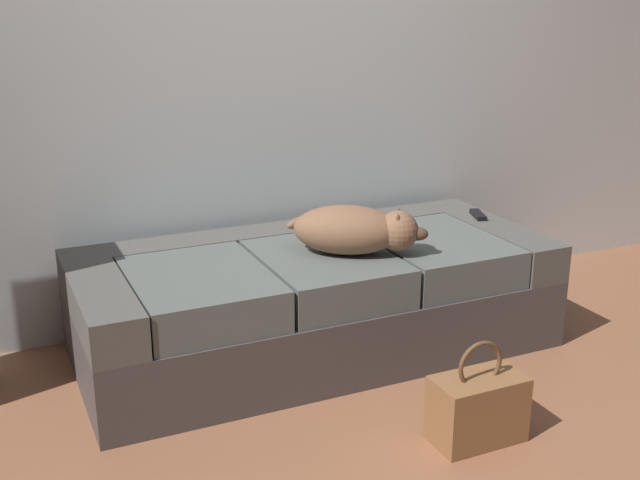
{
  "coord_description": "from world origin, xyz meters",
  "views": [
    {
      "loc": [
        -1.29,
        -1.76,
        1.51
      ],
      "look_at": [
        0.0,
        1.06,
        0.51
      ],
      "focal_mm": 43.99,
      "sensor_mm": 36.0,
      "label": 1
    }
  ],
  "objects_px": {
    "dog_tan": "(356,230)",
    "tv_remote": "(478,215)",
    "couch": "(315,299)",
    "handbag": "(477,407)"
  },
  "relations": [
    {
      "from": "dog_tan",
      "to": "handbag",
      "type": "bearing_deg",
      "value": -83.51
    },
    {
      "from": "tv_remote",
      "to": "handbag",
      "type": "distance_m",
      "value": 1.28
    },
    {
      "from": "dog_tan",
      "to": "tv_remote",
      "type": "relative_size",
      "value": 3.68
    },
    {
      "from": "dog_tan",
      "to": "handbag",
      "type": "relative_size",
      "value": 1.46
    },
    {
      "from": "couch",
      "to": "handbag",
      "type": "relative_size",
      "value": 5.32
    },
    {
      "from": "tv_remote",
      "to": "handbag",
      "type": "relative_size",
      "value": 0.4
    },
    {
      "from": "couch",
      "to": "tv_remote",
      "type": "relative_size",
      "value": 13.41
    },
    {
      "from": "couch",
      "to": "dog_tan",
      "type": "relative_size",
      "value": 3.64
    },
    {
      "from": "tv_remote",
      "to": "handbag",
      "type": "height_order",
      "value": "tv_remote"
    },
    {
      "from": "couch",
      "to": "handbag",
      "type": "height_order",
      "value": "couch"
    }
  ]
}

